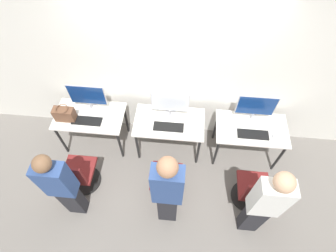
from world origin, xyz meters
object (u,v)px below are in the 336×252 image
object	(u,v)px
keyboard_center	(169,127)
mouse_center	(187,129)
mouse_right	(274,137)
office_chair_right	(253,191)
office_chair_center	(166,181)
person_left	(61,186)
keyboard_left	(87,121)
person_right	(264,204)
handbag	(64,114)
mouse_left	(106,123)
monitor_center	(170,104)
keyboard_right	(253,134)
person_center	(168,192)
office_chair_left	(79,175)
monitor_right	(256,107)
monitor_left	(87,97)

from	to	relation	value
keyboard_center	mouse_center	bearing A→B (deg)	-3.71
keyboard_center	mouse_right	world-z (taller)	mouse_right
office_chair_right	mouse_right	bearing A→B (deg)	69.34
office_chair_center	person_left	bearing A→B (deg)	-163.01
keyboard_left	person_right	bearing A→B (deg)	-23.91
office_chair_right	person_left	bearing A→B (deg)	-171.93
handbag	mouse_left	bearing A→B (deg)	-2.89
keyboard_center	office_chair_center	bearing A→B (deg)	-87.40
mouse_left	mouse_right	bearing A→B (deg)	-0.22
keyboard_left	monitor_center	xyz separation A→B (m)	(1.22, 0.24, 0.25)
keyboard_right	person_right	xyz separation A→B (m)	(-0.01, -1.07, 0.16)
person_center	keyboard_right	size ratio (longest dim) A/B	3.80
person_left	monitor_center	bearing A→B (deg)	46.90
person_right	mouse_center	bearing A→B (deg)	131.29
office_chair_left	person_right	bearing A→B (deg)	-8.78
monitor_right	keyboard_right	size ratio (longest dim) A/B	1.24
mouse_right	handbag	distance (m)	3.06
keyboard_center	office_chair_right	xyz separation A→B (m)	(1.26, -0.72, -0.38)
office_chair_center	monitor_right	size ratio (longest dim) A/B	1.58
office_chair_left	office_chair_right	size ratio (longest dim) A/B	1.00
mouse_center	person_right	world-z (taller)	person_right
office_chair_left	office_chair_center	size ratio (longest dim) A/B	1.00
keyboard_center	person_right	xyz separation A→B (m)	(1.21, -1.09, 0.16)
person_center	monitor_right	distance (m)	1.76
monitor_left	keyboard_left	xyz separation A→B (m)	(0.00, -0.26, -0.25)
mouse_right	keyboard_center	bearing A→B (deg)	178.85
monitor_center	office_chair_right	world-z (taller)	monitor_center
person_left	person_right	xyz separation A→B (m)	(2.44, -0.01, 0.07)
keyboard_right	mouse_right	distance (m)	0.30
person_left	person_center	xyz separation A→B (m)	(1.31, 0.02, 0.10)
monitor_right	office_chair_center	bearing A→B (deg)	-140.69
office_chair_left	monitor_right	bearing A→B (deg)	21.89
mouse_right	person_right	world-z (taller)	person_right
monitor_right	mouse_center	bearing A→B (deg)	-162.19
person_right	person_left	bearing A→B (deg)	179.67
office_chair_center	handbag	distance (m)	1.78
monitor_left	office_chair_right	bearing A→B (deg)	-21.46
monitor_right	person_right	world-z (taller)	person_right
monitor_left	mouse_right	xyz separation A→B (m)	(2.74, -0.29, -0.24)
mouse_center	person_right	distance (m)	1.43
office_chair_left	monitor_right	xyz separation A→B (m)	(2.47, 0.99, 0.63)
monitor_left	office_chair_left	size ratio (longest dim) A/B	0.63
keyboard_center	office_chair_left	bearing A→B (deg)	-150.48
person_left	person_right	size ratio (longest dim) A/B	0.94
monitor_center	mouse_right	xyz separation A→B (m)	(1.52, -0.27, -0.24)
mouse_left	monitor_right	xyz separation A→B (m)	(2.16, 0.31, 0.24)
monitor_left	keyboard_right	distance (m)	2.47
keyboard_left	mouse_right	size ratio (longest dim) A/B	4.93
monitor_center	mouse_center	world-z (taller)	monitor_center
monitor_left	office_chair_center	size ratio (longest dim) A/B	0.63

